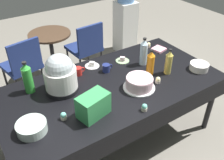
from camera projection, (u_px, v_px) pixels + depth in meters
ground at (112, 137)px, 2.86m from camera, size 9.00×9.00×0.00m
potluck_table at (112, 89)px, 2.47m from camera, size 2.20×1.10×0.75m
frosted_layer_cake at (139, 83)px, 2.35m from camera, size 0.31×0.31×0.12m
slow_cooker at (60, 75)px, 2.25m from camera, size 0.31×0.31×0.38m
glass_salad_bowl at (32, 127)px, 1.90m from camera, size 0.24×0.24×0.08m
ceramic_snack_bowl at (199, 66)px, 2.64m from camera, size 0.20×0.20×0.07m
dessert_plate_sage at (122, 60)px, 2.80m from camera, size 0.15×0.15×0.05m
dessert_plate_white at (92, 65)px, 2.70m from camera, size 0.16×0.16×0.05m
dessert_plate_charcoal at (97, 91)px, 2.32m from camera, size 0.15×0.15×0.06m
cupcake_cocoa at (30, 81)px, 2.42m from camera, size 0.05×0.05×0.07m
cupcake_berry at (144, 107)px, 2.10m from camera, size 0.05×0.05×0.07m
cupcake_rose at (158, 80)px, 2.44m from camera, size 0.05×0.05×0.07m
cupcake_mint at (148, 45)px, 3.06m from camera, size 0.05×0.05×0.07m
cupcake_vanilla at (63, 116)px, 2.01m from camera, size 0.05×0.05×0.07m
soda_bottle_ginger_ale at (169, 62)px, 2.53m from camera, size 0.07×0.07×0.28m
soda_bottle_lime_soda at (28, 78)px, 2.26m from camera, size 0.09×0.09×0.32m
soda_bottle_water at (144, 52)px, 2.67m from camera, size 0.08×0.08×0.31m
soda_bottle_orange_juice at (150, 63)px, 2.51m from camera, size 0.08×0.08×0.28m
coffee_mug_red at (79, 71)px, 2.55m from camera, size 0.11×0.08×0.08m
coffee_mug_navy at (106, 68)px, 2.60m from camera, size 0.12×0.08×0.08m
soda_carton at (93, 105)px, 2.02m from camera, size 0.29×0.22×0.20m
paper_napkin_stack at (159, 49)px, 3.02m from camera, size 0.17×0.17×0.02m
maroon_chair_left at (23, 63)px, 3.26m from camera, size 0.52×0.52×0.85m
maroon_chair_right at (86, 46)px, 3.68m from camera, size 0.48×0.48×0.85m
round_cafe_table at (51, 47)px, 3.63m from camera, size 0.60×0.60×0.72m
water_cooler at (125, 20)px, 4.28m from camera, size 0.32×0.32×1.24m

